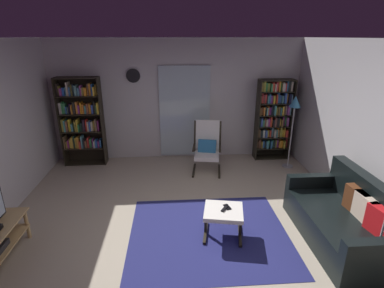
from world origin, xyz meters
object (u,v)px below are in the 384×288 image
at_px(bookshelf_near_sofa, 274,117).
at_px(leather_sofa, 346,220).
at_px(bookshelf_near_tv, 81,119).
at_px(floor_lamp_by_shelf, 294,108).
at_px(ottoman, 223,214).
at_px(tv_remote, 224,209).
at_px(lounge_armchair, 207,145).
at_px(cell_phone, 227,207).
at_px(wall_clock, 133,76).

xyz_separation_m(bookshelf_near_sofa, leather_sofa, (0.06, -2.95, -0.64)).
bearing_deg(bookshelf_near_tv, floor_lamp_by_shelf, -6.52).
height_order(bookshelf_near_sofa, floor_lamp_by_shelf, bookshelf_near_sofa).
bearing_deg(ottoman, tv_remote, 30.65).
relative_size(bookshelf_near_tv, floor_lamp_by_shelf, 1.23).
distance_m(bookshelf_near_tv, tv_remote, 3.77).
bearing_deg(lounge_armchair, tv_remote, -90.58).
xyz_separation_m(tv_remote, cell_phone, (0.05, 0.05, -0.00)).
bearing_deg(tv_remote, leather_sofa, 26.05).
height_order(bookshelf_near_tv, wall_clock, wall_clock).
bearing_deg(ottoman, bookshelf_near_tv, 133.46).
relative_size(bookshelf_near_tv, bookshelf_near_sofa, 1.05).
distance_m(bookshelf_near_sofa, ottoman, 3.20).
height_order(leather_sofa, cell_phone, leather_sofa).
bearing_deg(lounge_armchair, bookshelf_near_sofa, 20.02).
bearing_deg(leather_sofa, ottoman, 172.36).
xyz_separation_m(bookshelf_near_tv, leather_sofa, (4.18, -2.92, -0.67)).
bearing_deg(ottoman, bookshelf_near_sofa, 60.36).
relative_size(floor_lamp_by_shelf, wall_clock, 5.22).
distance_m(bookshelf_near_tv, cell_phone, 3.77).
xyz_separation_m(ottoman, wall_clock, (-1.45, 2.91, 1.51)).
distance_m(leather_sofa, floor_lamp_by_shelf, 2.61).
bearing_deg(bookshelf_near_sofa, tv_remote, -119.53).
height_order(ottoman, wall_clock, wall_clock).
bearing_deg(leather_sofa, bookshelf_near_tv, 145.04).
bearing_deg(bookshelf_near_sofa, floor_lamp_by_shelf, -67.01).
bearing_deg(bookshelf_near_tv, lounge_armchair, -11.51).
bearing_deg(ottoman, wall_clock, 116.54).
xyz_separation_m(leather_sofa, cell_phone, (-1.56, 0.27, 0.10)).
xyz_separation_m(leather_sofa, tv_remote, (-1.61, 0.22, 0.10)).
bearing_deg(floor_lamp_by_shelf, cell_phone, -128.57).
bearing_deg(bookshelf_near_tv, tv_remote, -46.37).
relative_size(bookshelf_near_tv, cell_phone, 13.29).
bearing_deg(cell_phone, wall_clock, 102.28).
distance_m(floor_lamp_by_shelf, wall_clock, 3.36).
bearing_deg(wall_clock, bookshelf_near_sofa, -3.35).
bearing_deg(ottoman, cell_phone, 43.77).
relative_size(lounge_armchair, ottoman, 1.70).
xyz_separation_m(cell_phone, wall_clock, (-1.51, 2.85, 1.43)).
distance_m(bookshelf_near_tv, bookshelf_near_sofa, 4.12).
relative_size(lounge_armchair, cell_phone, 7.30).
relative_size(tv_remote, floor_lamp_by_shelf, 0.10).
bearing_deg(bookshelf_near_tv, wall_clock, 10.31).
height_order(bookshelf_near_sofa, ottoman, bookshelf_near_sofa).
bearing_deg(wall_clock, ottoman, -63.46).
distance_m(ottoman, wall_clock, 3.58).
xyz_separation_m(bookshelf_near_sofa, tv_remote, (-1.54, -2.73, -0.53)).
bearing_deg(floor_lamp_by_shelf, ottoman, -128.79).
relative_size(leather_sofa, floor_lamp_by_shelf, 1.13).
distance_m(leather_sofa, tv_remote, 1.63).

